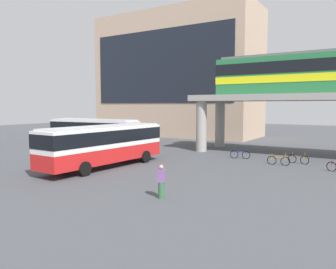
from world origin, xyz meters
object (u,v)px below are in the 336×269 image
pedestrian_by_bike_rack (161,183)px  bicycle_orange (279,161)px  station_building (177,76)px  bicycle_brown (298,159)px  bus_main (104,142)px  bicycle_blue (240,155)px  bus_secondary (94,130)px

pedestrian_by_bike_rack → bicycle_orange: bearing=78.3°
station_building → bicycle_brown: (22.21, -18.18, -9.22)m
station_building → bus_main: size_ratio=2.32×
bicycle_blue → pedestrian_by_bike_rack: (1.06, -14.67, 0.46)m
station_building → bicycle_brown: station_building is taller
bicycle_blue → station_building: bearing=133.5°
bus_secondary → bus_main: bearing=-42.2°
bus_secondary → bicycle_brown: (22.02, 0.93, -1.63)m
bus_secondary → bicycle_blue: size_ratio=6.34×
bus_main → bicycle_brown: bearing=38.1°
station_building → bicycle_orange: 30.26m
station_building → bus_main: 30.51m
bus_main → bicycle_orange: bearing=36.1°
bicycle_brown → pedestrian_by_bike_rack: size_ratio=1.00×
bicycle_blue → pedestrian_by_bike_rack: 14.72m
bicycle_blue → pedestrian_by_bike_rack: bearing=-85.9°
bicycle_orange → bicycle_blue: bearing=157.2°
station_building → pedestrian_by_bike_rack: (18.29, -32.83, -8.76)m
bus_main → bus_secondary: same height
bicycle_orange → pedestrian_by_bike_rack: 13.37m
pedestrian_by_bike_rack → bus_main: bearing=149.5°
station_building → bus_secondary: size_ratio=2.31×
station_building → bicycle_orange: (21.00, -19.74, -9.22)m
bus_main → bicycle_blue: 12.30m
bicycle_blue → bus_main: bearing=-127.3°
station_building → bicycle_blue: bearing=-46.5°
bicycle_orange → pedestrian_by_bike_rack: (-2.71, -13.09, 0.46)m
bus_secondary → bicycle_orange: (20.80, -0.63, -1.63)m
bus_main → bus_secondary: size_ratio=1.00×
station_building → bicycle_brown: size_ratio=14.78×
station_building → bus_secondary: station_building is taller
bicycle_blue → bicycle_orange: size_ratio=0.98×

